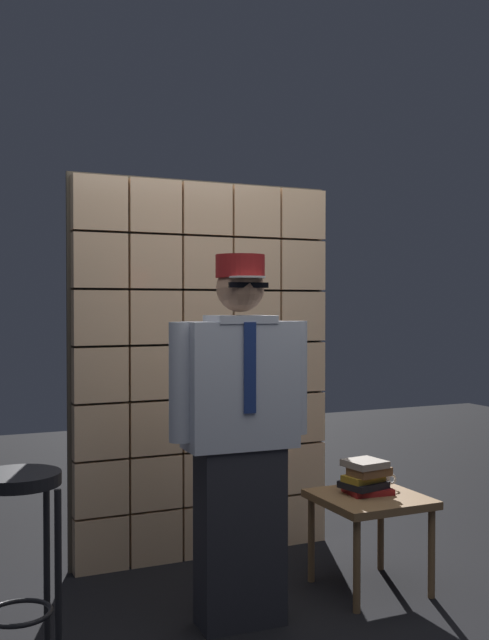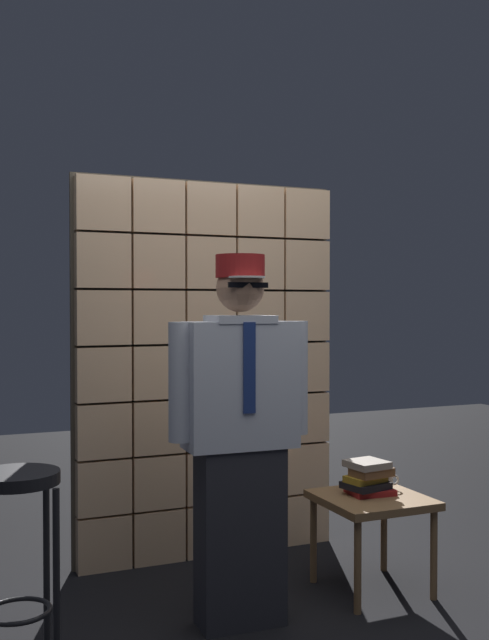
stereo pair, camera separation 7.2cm
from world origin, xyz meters
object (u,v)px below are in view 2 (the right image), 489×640
(bar_stool, at_px, (17,523))
(book_stack, at_px, (368,478))
(side_table, at_px, (372,508))
(standing_person, at_px, (240,432))
(coffee_mug, at_px, (386,482))

(bar_stool, xyz_separation_m, book_stack, (1.76, 0.19, -0.02))
(bar_stool, height_order, side_table, bar_stool)
(standing_person, relative_size, side_table, 3.26)
(standing_person, bearing_deg, side_table, 10.10)
(book_stack, bearing_deg, standing_person, -169.83)
(bar_stool, distance_m, book_stack, 1.77)
(bar_stool, xyz_separation_m, coffee_mug, (1.89, 0.22, -0.06))
(bar_stool, distance_m, coffee_mug, 1.90)
(standing_person, xyz_separation_m, side_table, (0.78, 0.11, -0.46))
(side_table, height_order, coffee_mug, coffee_mug)
(book_stack, bearing_deg, coffee_mug, 12.80)
(side_table, bearing_deg, coffee_mug, 25.69)
(standing_person, bearing_deg, bar_stool, -174.87)
(standing_person, relative_size, book_stack, 6.41)
(bar_stool, bearing_deg, coffee_mug, 6.61)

